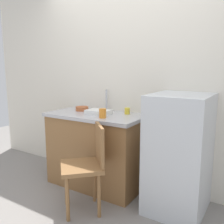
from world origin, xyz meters
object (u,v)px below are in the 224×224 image
refrigerator (179,153)px  chair (88,164)px  cup_orange (103,113)px  terracotta_bowl (82,109)px  cup_yellow (127,111)px  dish_tray (99,112)px

refrigerator → chair: size_ratio=1.34×
refrigerator → cup_orange: size_ratio=11.48×
cup_orange → chair: bearing=-82.4°
terracotta_bowl → cup_yellow: cup_yellow is taller
refrigerator → dish_tray: refrigerator is taller
cup_yellow → refrigerator: bearing=-14.6°
chair → cup_yellow: size_ratio=11.81×
refrigerator → cup_orange: bearing=-168.7°
terracotta_bowl → cup_orange: size_ratio=1.56×
dish_tray → cup_yellow: size_ratio=3.72×
chair → cup_orange: 0.57m
dish_tray → cup_orange: cup_orange is taller
refrigerator → chair: (-0.76, -0.50, -0.10)m
chair → dish_tray: (-0.21, 0.51, 0.42)m
refrigerator → dish_tray: bearing=179.9°
chair → terracotta_bowl: (-0.53, 0.59, 0.43)m
dish_tray → cup_yellow: (0.29, 0.18, 0.01)m
cup_orange → cup_yellow: size_ratio=1.38×
terracotta_bowl → cup_orange: 0.54m
refrigerator → cup_yellow: 0.79m
refrigerator → terracotta_bowl: refrigerator is taller
dish_tray → refrigerator: bearing=-0.1°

